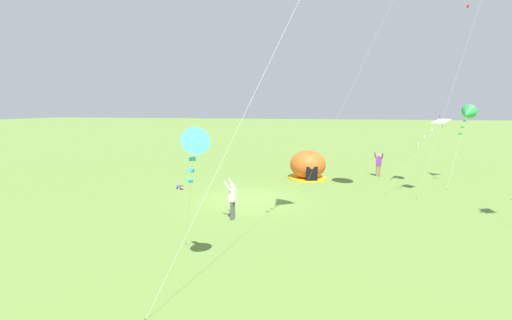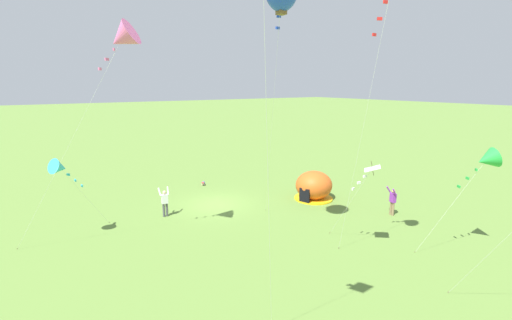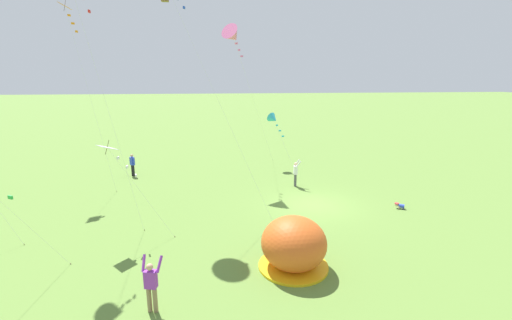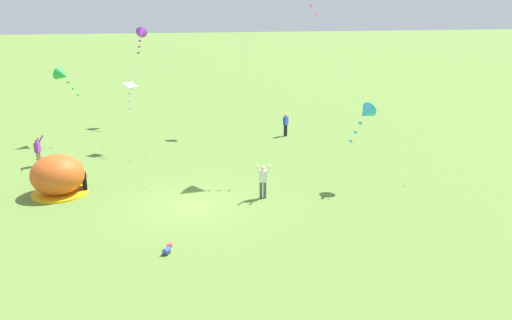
# 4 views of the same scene
# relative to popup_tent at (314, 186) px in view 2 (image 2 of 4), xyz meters

# --- Properties ---
(ground_plane) EXTENTS (300.00, 300.00, 0.00)m
(ground_plane) POSITION_rel_popup_tent_xyz_m (6.59, -2.83, -1.00)
(ground_plane) COLOR olive
(popup_tent) EXTENTS (2.81, 2.81, 2.10)m
(popup_tent) POSITION_rel_popup_tent_xyz_m (0.00, 0.00, 0.00)
(popup_tent) COLOR #D8591E
(popup_tent) RESTS_ON ground
(toddler_crawling) EXTENTS (0.43, 0.53, 0.32)m
(toddler_crawling) POSITION_rel_popup_tent_xyz_m (5.35, -7.64, -0.82)
(toddler_crawling) COLOR blue
(toddler_crawling) RESTS_ON ground
(person_arms_raised) EXTENTS (0.57, 0.69, 1.89)m
(person_arms_raised) POSITION_rel_popup_tent_xyz_m (-2.04, 5.16, 0.00)
(person_arms_raised) COLOR #8C7251
(person_arms_raised) RESTS_ON ground
(person_flying_kite) EXTENTS (0.68, 0.50, 1.89)m
(person_flying_kite) POSITION_rel_popup_tent_xyz_m (10.27, -2.64, 0.00)
(person_flying_kite) COLOR #4C4C51
(person_flying_kite) RESTS_ON ground
(kite_pink) EXTENTS (6.15, 4.82, 11.06)m
(kite_pink) POSITION_rel_popup_tent_xyz_m (12.99, 1.40, 9.27)
(kite_pink) COLOR silver
(kite_pink) RESTS_ON ground
(kite_green) EXTENTS (3.16, 2.32, 5.39)m
(kite_green) POSITION_rel_popup_tent_xyz_m (-1.06, 10.57, 3.79)
(kite_green) COLOR silver
(kite_green) RESTS_ON ground
(kite_white) EXTENTS (1.03, 3.26, 4.74)m
(kite_white) POSITION_rel_popup_tent_xyz_m (3.54, 7.50, 3.14)
(kite_white) COLOR silver
(kite_white) RESTS_ON ground
(kite_cyan) EXTENTS (2.95, 2.06, 4.61)m
(kite_cyan) POSITION_rel_popup_tent_xyz_m (15.82, -2.06, 3.08)
(kite_cyan) COLOR silver
(kite_cyan) RESTS_ON ground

